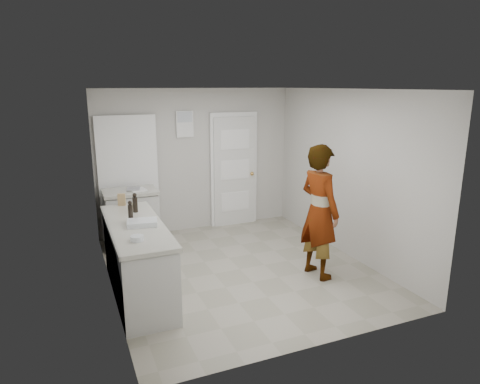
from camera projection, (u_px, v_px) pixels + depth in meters
name	position (u px, v px, depth m)	size (l,w,h in m)	color
ground	(240.00, 269.00, 6.09)	(4.00, 4.00, 0.00)	gray
room_shell	(188.00, 174.00, 7.52)	(4.00, 4.00, 4.00)	beige
main_counter	(138.00, 262.00, 5.27)	(0.64, 1.96, 0.93)	silver
side_counter	(132.00, 220.00, 6.91)	(0.84, 0.61, 0.93)	silver
person	(319.00, 212.00, 5.70)	(0.66, 0.44, 1.82)	silver
cake_mix_box	(122.00, 200.00, 5.92)	(0.10, 0.05, 0.17)	#A88654
spice_jar	(134.00, 206.00, 5.76)	(0.05, 0.05, 0.08)	tan
oil_cruet_a	(135.00, 203.00, 5.60)	(0.07, 0.07, 0.26)	black
oil_cruet_b	(130.00, 212.00, 5.21)	(0.06, 0.06, 0.27)	black
baking_dish	(142.00, 223.00, 5.10)	(0.39, 0.30, 0.06)	silver
egg_bowl	(137.00, 238.00, 4.59)	(0.14, 0.14, 0.05)	silver
papers	(138.00, 190.00, 6.82)	(0.24, 0.31, 0.01)	white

